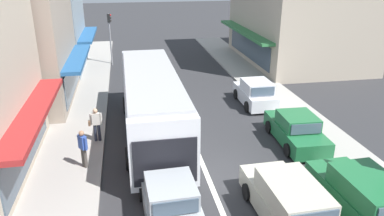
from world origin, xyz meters
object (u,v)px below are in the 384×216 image
(parked_hatchback_kerb_third, at_px, (255,93))
(parked_sedan_kerb_second, at_px, (296,130))
(city_bus, at_px, (152,101))
(pedestrian_with_handbag_near, at_px, (96,123))
(sedan_behind_bus_near, at_px, (171,203))
(wagon_adjacent_lane_trail, at_px, (289,203))
(traffic_light_downstreet, at_px, (110,31))
(pedestrian_browsing_midblock, at_px, (83,147))
(parked_wagon_kerb_front, at_px, (363,197))

(parked_hatchback_kerb_third, bearing_deg, parked_sedan_kerb_second, -87.99)
(city_bus, distance_m, pedestrian_with_handbag_near, 2.79)
(sedan_behind_bus_near, relative_size, pedestrian_with_handbag_near, 2.61)
(wagon_adjacent_lane_trail, relative_size, parked_sedan_kerb_second, 1.07)
(city_bus, relative_size, wagon_adjacent_lane_trail, 2.39)
(traffic_light_downstreet, distance_m, pedestrian_with_handbag_near, 14.73)
(wagon_adjacent_lane_trail, distance_m, pedestrian_with_handbag_near, 9.56)
(sedan_behind_bus_near, relative_size, parked_hatchback_kerb_third, 1.15)
(parked_hatchback_kerb_third, bearing_deg, wagon_adjacent_lane_trail, -103.65)
(parked_hatchback_kerb_third, height_order, pedestrian_with_handbag_near, pedestrian_with_handbag_near)
(pedestrian_with_handbag_near, bearing_deg, parked_hatchback_kerb_third, 21.74)
(sedan_behind_bus_near, height_order, traffic_light_downstreet, traffic_light_downstreet)
(traffic_light_downstreet, bearing_deg, wagon_adjacent_lane_trail, -74.41)
(wagon_adjacent_lane_trail, xyz_separation_m, pedestrian_browsing_midblock, (-6.86, 4.64, 0.32))
(sedan_behind_bus_near, xyz_separation_m, parked_wagon_kerb_front, (6.36, -0.95, 0.08))
(sedan_behind_bus_near, bearing_deg, pedestrian_browsing_midblock, 128.89)
(sedan_behind_bus_near, distance_m, parked_sedan_kerb_second, 7.98)
(traffic_light_downstreet, bearing_deg, pedestrian_browsing_midblock, -92.76)
(sedan_behind_bus_near, relative_size, parked_wagon_kerb_front, 0.94)
(parked_wagon_kerb_front, bearing_deg, pedestrian_browsing_midblock, 153.15)
(wagon_adjacent_lane_trail, bearing_deg, parked_sedan_kerb_second, 62.88)
(pedestrian_with_handbag_near, xyz_separation_m, pedestrian_browsing_midblock, (-0.38, -2.38, -0.00))
(parked_wagon_kerb_front, distance_m, parked_hatchback_kerb_third, 10.77)
(parked_wagon_kerb_front, height_order, pedestrian_with_handbag_near, pedestrian_with_handbag_near)
(parked_wagon_kerb_front, distance_m, pedestrian_browsing_midblock, 10.60)
(city_bus, distance_m, wagon_adjacent_lane_trail, 8.34)
(city_bus, distance_m, sedan_behind_bus_near, 6.63)
(parked_sedan_kerb_second, relative_size, traffic_light_downstreet, 1.01)
(parked_hatchback_kerb_third, distance_m, traffic_light_downstreet, 14.14)
(wagon_adjacent_lane_trail, height_order, parked_hatchback_kerb_third, wagon_adjacent_lane_trail)
(parked_hatchback_kerb_third, relative_size, traffic_light_downstreet, 0.88)
(parked_sedan_kerb_second, bearing_deg, parked_hatchback_kerb_third, 92.01)
(sedan_behind_bus_near, relative_size, pedestrian_browsing_midblock, 2.61)
(parked_sedan_kerb_second, bearing_deg, parked_wagon_kerb_front, -91.74)
(city_bus, relative_size, sedan_behind_bus_near, 2.55)
(city_bus, bearing_deg, parked_sedan_kerb_second, -16.32)
(parked_wagon_kerb_front, bearing_deg, traffic_light_downstreet, 111.63)
(wagon_adjacent_lane_trail, relative_size, sedan_behind_bus_near, 1.07)
(traffic_light_downstreet, xyz_separation_m, pedestrian_with_handbag_near, (-0.44, -14.62, -1.79))
(city_bus, height_order, traffic_light_downstreet, traffic_light_downstreet)
(parked_sedan_kerb_second, height_order, traffic_light_downstreet, traffic_light_downstreet)
(sedan_behind_bus_near, height_order, pedestrian_browsing_midblock, pedestrian_browsing_midblock)
(sedan_behind_bus_near, distance_m, parked_wagon_kerb_front, 6.43)
(parked_hatchback_kerb_third, bearing_deg, pedestrian_browsing_midblock, -147.60)
(parked_wagon_kerb_front, distance_m, traffic_light_downstreet, 23.52)
(city_bus, distance_m, parked_hatchback_kerb_third, 7.30)
(wagon_adjacent_lane_trail, height_order, pedestrian_browsing_midblock, pedestrian_browsing_midblock)
(parked_sedan_kerb_second, distance_m, pedestrian_with_handbag_near, 9.39)
(city_bus, height_order, parked_sedan_kerb_second, city_bus)
(sedan_behind_bus_near, distance_m, pedestrian_browsing_midblock, 4.94)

